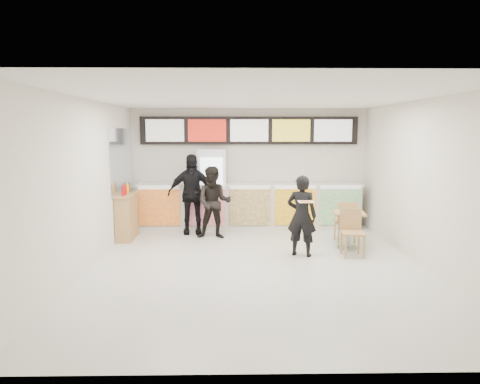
{
  "coord_description": "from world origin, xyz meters",
  "views": [
    {
      "loc": [
        -0.42,
        -7.51,
        2.43
      ],
      "look_at": [
        -0.27,
        1.2,
        1.19
      ],
      "focal_mm": 32.0,
      "sensor_mm": 36.0,
      "label": 1
    }
  ],
  "objects_px": {
    "condiment_ledge": "(127,216)",
    "customer_mid": "(191,194)",
    "customer_left": "(214,203)",
    "customer_main": "(302,216)",
    "service_counter": "(249,206)",
    "drinks_fridge": "(212,189)",
    "cafe_table": "(349,223)"
  },
  "relations": [
    {
      "from": "drinks_fridge",
      "to": "condiment_ledge",
      "type": "bearing_deg",
      "value": -150.34
    },
    {
      "from": "service_counter",
      "to": "customer_left",
      "type": "xyz_separation_m",
      "value": [
        -0.85,
        -1.02,
        0.25
      ]
    },
    {
      "from": "cafe_table",
      "to": "condiment_ledge",
      "type": "distance_m",
      "value": 4.89
    },
    {
      "from": "condiment_ledge",
      "to": "service_counter",
      "type": "bearing_deg",
      "value": 20.55
    },
    {
      "from": "service_counter",
      "to": "condiment_ledge",
      "type": "xyz_separation_m",
      "value": [
        -2.82,
        -1.06,
        -0.05
      ]
    },
    {
      "from": "customer_left",
      "to": "customer_mid",
      "type": "height_order",
      "value": "customer_mid"
    },
    {
      "from": "customer_mid",
      "to": "cafe_table",
      "type": "bearing_deg",
      "value": -25.61
    },
    {
      "from": "cafe_table",
      "to": "condiment_ledge",
      "type": "xyz_separation_m",
      "value": [
        -4.81,
        0.89,
        -0.01
      ]
    },
    {
      "from": "customer_main",
      "to": "condiment_ledge",
      "type": "xyz_separation_m",
      "value": [
        -3.74,
        1.38,
        -0.27
      ]
    },
    {
      "from": "customer_main",
      "to": "condiment_ledge",
      "type": "bearing_deg",
      "value": 0.54
    },
    {
      "from": "customer_main",
      "to": "customer_left",
      "type": "bearing_deg",
      "value": -17.89
    },
    {
      "from": "drinks_fridge",
      "to": "customer_main",
      "type": "distance_m",
      "value": 3.09
    },
    {
      "from": "customer_mid",
      "to": "customer_main",
      "type": "bearing_deg",
      "value": -42.31
    },
    {
      "from": "condiment_ledge",
      "to": "customer_mid",
      "type": "bearing_deg",
      "value": 19.99
    },
    {
      "from": "service_counter",
      "to": "cafe_table",
      "type": "bearing_deg",
      "value": -44.34
    },
    {
      "from": "customer_mid",
      "to": "condiment_ledge",
      "type": "bearing_deg",
      "value": -163.17
    },
    {
      "from": "customer_left",
      "to": "condiment_ledge",
      "type": "relative_size",
      "value": 1.34
    },
    {
      "from": "drinks_fridge",
      "to": "cafe_table",
      "type": "relative_size",
      "value": 1.24
    },
    {
      "from": "service_counter",
      "to": "customer_left",
      "type": "relative_size",
      "value": 3.37
    },
    {
      "from": "service_counter",
      "to": "drinks_fridge",
      "type": "distance_m",
      "value": 1.03
    },
    {
      "from": "condiment_ledge",
      "to": "customer_left",
      "type": "bearing_deg",
      "value": 1.07
    },
    {
      "from": "drinks_fridge",
      "to": "cafe_table",
      "type": "height_order",
      "value": "drinks_fridge"
    },
    {
      "from": "customer_main",
      "to": "cafe_table",
      "type": "relative_size",
      "value": 0.99
    },
    {
      "from": "customer_main",
      "to": "condiment_ledge",
      "type": "relative_size",
      "value": 1.3
    },
    {
      "from": "service_counter",
      "to": "cafe_table",
      "type": "relative_size",
      "value": 3.45
    },
    {
      "from": "customer_mid",
      "to": "customer_left",
      "type": "bearing_deg",
      "value": -43.79
    },
    {
      "from": "customer_left",
      "to": "condiment_ledge",
      "type": "height_order",
      "value": "customer_left"
    },
    {
      "from": "customer_mid",
      "to": "condiment_ledge",
      "type": "relative_size",
      "value": 1.55
    },
    {
      "from": "customer_left",
      "to": "condiment_ledge",
      "type": "xyz_separation_m",
      "value": [
        -1.97,
        -0.04,
        -0.3
      ]
    },
    {
      "from": "drinks_fridge",
      "to": "customer_left",
      "type": "distance_m",
      "value": 1.06
    },
    {
      "from": "service_counter",
      "to": "drinks_fridge",
      "type": "xyz_separation_m",
      "value": [
        -0.93,
        0.02,
        0.43
      ]
    },
    {
      "from": "customer_left",
      "to": "drinks_fridge",
      "type": "bearing_deg",
      "value": 98.64
    }
  ]
}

